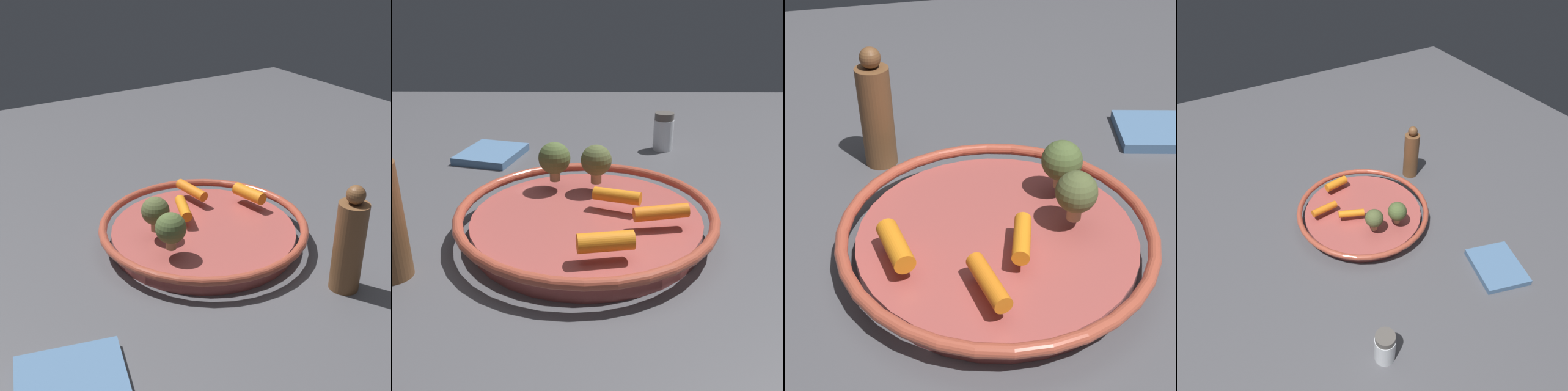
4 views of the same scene
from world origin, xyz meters
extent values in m
plane|color=#4C4C51|center=(0.00, 0.00, 0.00)|extent=(1.81, 1.81, 0.00)
cylinder|color=#A84C47|center=(0.00, 0.00, 0.01)|extent=(0.30, 0.30, 0.03)
torus|color=#AB4934|center=(0.00, 0.00, 0.03)|extent=(0.34, 0.34, 0.01)
cylinder|color=orange|center=(-0.11, -0.02, 0.05)|extent=(0.03, 0.06, 0.02)
cylinder|color=orange|center=(0.01, -0.04, 0.05)|extent=(0.04, 0.07, 0.02)
cylinder|color=orange|center=(-0.03, -0.09, 0.05)|extent=(0.03, 0.07, 0.02)
cylinder|color=tan|center=(0.08, -0.01, 0.05)|extent=(0.02, 0.02, 0.02)
sphere|color=#515B32|center=(0.08, -0.01, 0.07)|extent=(0.04, 0.04, 0.04)
cylinder|color=tan|center=(0.09, 0.05, 0.05)|extent=(0.01, 0.01, 0.01)
sphere|color=#4D5F31|center=(0.09, 0.05, 0.07)|extent=(0.05, 0.05, 0.05)
cylinder|color=silver|center=(0.35, -0.15, 0.03)|extent=(0.04, 0.04, 0.06)
cylinder|color=#56514C|center=(0.35, -0.15, 0.07)|extent=(0.04, 0.04, 0.01)
cylinder|color=brown|center=(-0.10, 0.21, 0.07)|extent=(0.04, 0.04, 0.13)
sphere|color=brown|center=(-0.10, 0.21, 0.15)|extent=(0.03, 0.03, 0.03)
cube|color=#4C7099|center=(0.30, 0.18, 0.01)|extent=(0.14, 0.13, 0.01)
camera|label=1|loc=(0.43, 0.65, 0.46)|focal=50.81mm
camera|label=2|loc=(-0.53, -0.01, 0.29)|focal=42.32mm
camera|label=3|loc=(-0.13, -0.44, 0.41)|focal=51.85mm
camera|label=4|loc=(0.66, -0.35, 0.72)|focal=36.34mm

